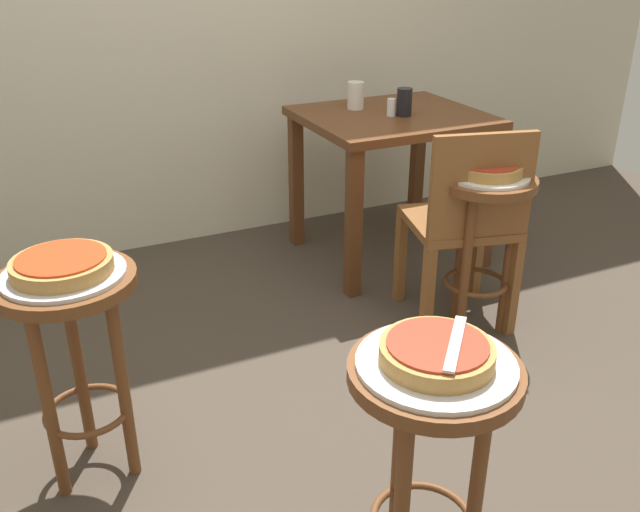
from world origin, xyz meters
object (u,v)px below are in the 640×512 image
Objects in this scene: serving_plate_foreground at (436,364)px; pizza_server_knife at (455,343)px; pizza_middle at (62,265)px; dining_table at (391,139)px; serving_plate_middle at (64,275)px; pizza_leftside at (488,168)px; cup_near_edge at (404,102)px; stool_foreground at (430,431)px; stool_leftside at (482,220)px; stool_middle at (74,332)px; wooden_chair at (466,221)px; cup_far_edge at (356,95)px; serving_plate_leftside at (487,176)px; condiment_shaker at (391,107)px; pizza_foreground at (437,352)px.

serving_plate_foreground is 0.07m from pizza_server_knife.
pizza_middle is 1.88m from dining_table.
serving_plate_middle is 1.55m from pizza_leftside.
stool_foreground is at bearing -119.24° from cup_near_edge.
stool_leftside is 3.02× the size of pizza_server_knife.
cup_near_edge reaches higher than pizza_server_knife.
stool_leftside is at bearing 7.14° from stool_middle.
pizza_leftside is 0.30× the size of wooden_chair.
stool_foreground is at bearing -113.00° from cup_far_edge.
serving_plate_foreground is 0.52× the size of stool_leftside.
stool_leftside is at bearing 1.22° from pizza_server_knife.
serving_plate_middle is 0.49× the size of stool_leftside.
cup_near_edge is (0.08, 0.74, 0.12)m from serving_plate_leftside.
pizza_leftside is at bearing 0.00° from serving_plate_leftside.
cup_near_edge reaches higher than wooden_chair.
cup_far_edge is at bearing 112.71° from condiment_shaker.
cup_near_edge is 0.15× the size of wooden_chair.
pizza_leftside is 0.31× the size of dining_table.
condiment_shaker is (0.90, 1.73, 0.07)m from pizza_foreground.
dining_table is 0.17m from condiment_shaker.
pizza_middle is at bearing 130.73° from serving_plate_foreground.
stool_leftside is 5.24× the size of cup_near_edge.
stool_leftside is at bearing 180.00° from pizza_leftside.
pizza_server_knife reaches higher than pizza_middle.
pizza_leftside is 0.24m from wooden_chair.
cup_far_edge is at bearing 125.49° from dining_table.
serving_plate_middle is at bearing 130.73° from pizza_foreground.
stool_foreground is 1.00× the size of stool_middle.
pizza_middle is 2.11× the size of cup_near_edge.
cup_near_edge is (0.96, 1.71, 0.12)m from serving_plate_foreground.
pizza_foreground reaches higher than stool_leftside.
wooden_chair is (0.85, 1.03, -0.02)m from stool_foreground.
pizza_leftside reaches higher than stool_middle.
serving_plate_middle reaches higher than stool_foreground.
stool_middle is 1.55m from stool_leftside.
cup_near_edge is at bearing 83.75° from serving_plate_leftside.
stool_foreground is 0.80× the size of dining_table.
condiment_shaker is (0.03, 0.76, 0.28)m from stool_leftside.
serving_plate_middle and serving_plate_leftside have the same top height.
pizza_foreground is 0.77× the size of serving_plate_leftside.
serving_plate_leftside is 3.95× the size of condiment_shaker.
pizza_server_knife is (-0.87, -1.75, -0.04)m from condiment_shaker.
pizza_leftside is at bearing 47.86° from stool_foreground.
dining_table reaches higher than stool_middle.
stool_foreground is 1.00× the size of stool_leftside.
condiment_shaker is at bearing 88.08° from stool_leftside.
stool_leftside is (0.87, 0.97, 0.00)m from stool_foreground.
serving_plate_leftside is 2.47× the size of cup_far_edge.
wooden_chair is at bearing 111.06° from serving_plate_leftside.
serving_plate_leftside is (0.87, 0.97, 0.18)m from stool_foreground.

